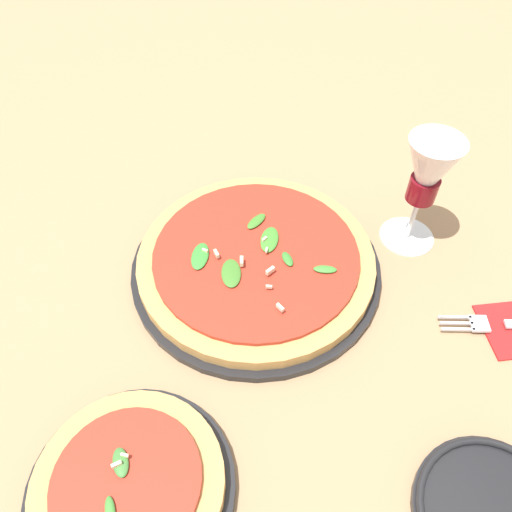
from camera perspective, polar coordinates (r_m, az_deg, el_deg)
The scene contains 4 objects.
ground_plane at distance 0.71m, azimuth 2.07°, elevation 0.01°, with size 6.00×6.00×0.00m, color #9E7A56.
pizza_arugula_main at distance 0.68m, azimuth -0.01°, elevation -0.71°, with size 0.34×0.34×0.05m.
pizza_personal_side at distance 0.56m, azimuth -14.24°, elevation -24.13°, with size 0.21×0.21×0.05m.
wine_glass at distance 0.69m, azimuth 18.92°, elevation 8.51°, with size 0.08×0.08×0.17m.
Camera 1 is at (0.20, 0.42, 0.54)m, focal length 35.00 mm.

